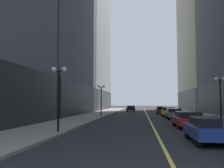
# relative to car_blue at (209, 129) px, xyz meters

# --- Properties ---
(ground_plane) EXTENTS (200.00, 200.00, 0.00)m
(ground_plane) POSITION_rel_car_blue_xyz_m (-2.43, 26.75, -0.72)
(ground_plane) COLOR #262628
(sidewalk_left) EXTENTS (4.50, 78.00, 0.15)m
(sidewalk_left) POSITION_rel_car_blue_xyz_m (-10.68, 26.75, -0.64)
(sidewalk_left) COLOR gray
(sidewalk_left) RESTS_ON ground
(sidewalk_right) EXTENTS (4.50, 78.00, 0.15)m
(sidewalk_right) POSITION_rel_car_blue_xyz_m (5.82, 26.75, -0.64)
(sidewalk_right) COLOR gray
(sidewalk_right) RESTS_ON ground
(lane_centre_stripe) EXTENTS (0.16, 70.00, 0.01)m
(lane_centre_stripe) POSITION_rel_car_blue_xyz_m (-2.43, 26.75, -0.71)
(lane_centre_stripe) COLOR #E5D64C
(lane_centre_stripe) RESTS_ON ground
(car_blue) EXTENTS (1.88, 4.00, 1.32)m
(car_blue) POSITION_rel_car_blue_xyz_m (0.00, 0.00, 0.00)
(car_blue) COLOR navy
(car_blue) RESTS_ON ground
(car_red) EXTENTS (1.96, 4.60, 1.32)m
(car_red) POSITION_rel_car_blue_xyz_m (0.30, 7.37, 0.00)
(car_red) COLOR #B21919
(car_red) RESTS_ON ground
(car_grey) EXTENTS (1.73, 4.02, 1.32)m
(car_grey) POSITION_rel_car_blue_xyz_m (0.53, 17.60, -0.00)
(car_grey) COLOR slate
(car_grey) RESTS_ON ground
(car_yellow) EXTENTS (2.05, 4.75, 1.32)m
(car_yellow) POSITION_rel_car_blue_xyz_m (0.56, 24.12, 0.00)
(car_yellow) COLOR yellow
(car_yellow) RESTS_ON ground
(car_maroon) EXTENTS (1.86, 4.62, 1.32)m
(car_maroon) POSITION_rel_car_blue_xyz_m (0.14, 31.25, 0.00)
(car_maroon) COLOR maroon
(car_maroon) RESTS_ON ground
(car_black) EXTENTS (1.89, 4.41, 1.32)m
(car_black) POSITION_rel_car_blue_xyz_m (-5.53, 39.95, 0.00)
(car_black) COLOR black
(car_black) RESTS_ON ground
(street_lamp_left_near) EXTENTS (1.06, 0.36, 4.43)m
(street_lamp_left_near) POSITION_rel_car_blue_xyz_m (-8.83, 2.45, 2.54)
(street_lamp_left_near) COLOR black
(street_lamp_left_near) RESTS_ON ground
(street_lamp_left_far) EXTENTS (1.06, 0.36, 4.43)m
(street_lamp_left_far) POSITION_rel_car_blue_xyz_m (-8.83, 20.20, 2.54)
(street_lamp_left_far) COLOR black
(street_lamp_left_far) RESTS_ON ground
(street_lamp_right_mid) EXTENTS (1.06, 0.36, 4.43)m
(street_lamp_right_mid) POSITION_rel_car_blue_xyz_m (3.97, 10.78, 2.54)
(street_lamp_right_mid) COLOR black
(street_lamp_right_mid) RESTS_ON ground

